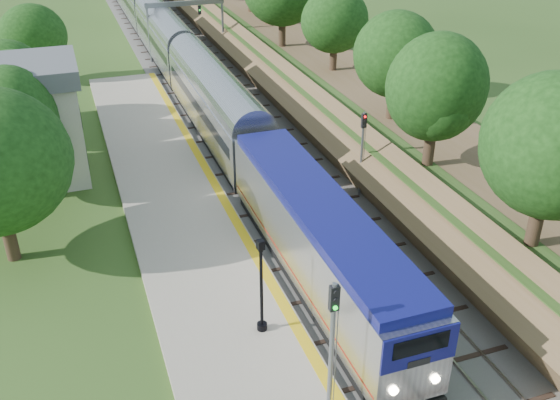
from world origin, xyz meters
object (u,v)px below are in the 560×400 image
object	(u,v)px
signal_gantry	(185,14)
train	(149,20)
station_building	(16,123)
lamppost_far	(261,291)
signal_farside	(362,146)
signal_platform	(332,336)

from	to	relation	value
signal_gantry	train	size ratio (longest dim) A/B	0.07
station_building	lamppost_far	bearing A→B (deg)	-63.76
station_building	signal_farside	bearing A→B (deg)	-25.91
signal_farside	lamppost_far	bearing A→B (deg)	-133.21
signal_gantry	lamppost_far	xyz separation A→B (m)	(-6.35, -45.53, -2.31)
signal_gantry	train	xyz separation A→B (m)	(-2.47, 9.84, -2.46)
signal_platform	train	bearing A→B (deg)	87.27
train	lamppost_far	xyz separation A→B (m)	(-3.87, -55.37, 0.15)
signal_gantry	signal_platform	xyz separation A→B (m)	(-5.37, -50.87, -0.75)
train	signal_platform	bearing A→B (deg)	-92.73
signal_gantry	signal_farside	distance (m)	35.03
signal_platform	station_building	bearing A→B (deg)	113.21
train	signal_gantry	bearing A→B (deg)	-75.90
station_building	signal_gantry	distance (m)	29.94
station_building	signal_gantry	size ratio (longest dim) A/B	1.02
signal_gantry	signal_platform	world-z (taller)	signal_platform
station_building	train	bearing A→B (deg)	68.11
signal_gantry	lamppost_far	bearing A→B (deg)	-97.93
signal_platform	signal_farside	distance (m)	18.47
station_building	signal_farside	xyz separation A→B (m)	(20.20, -9.81, -0.52)
lamppost_far	signal_platform	size ratio (longest dim) A/B	0.79
lamppost_far	train	bearing A→B (deg)	86.00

